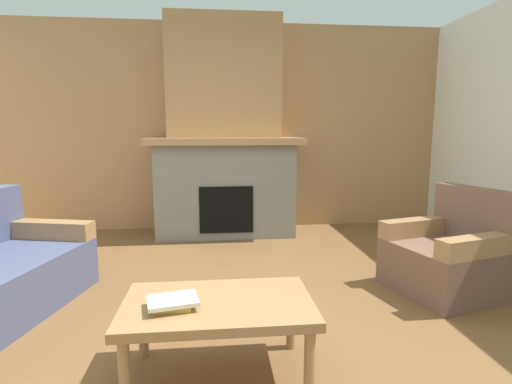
% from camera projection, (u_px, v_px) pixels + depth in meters
% --- Properties ---
extents(ground, '(9.00, 9.00, 0.00)m').
position_uv_depth(ground, '(237.00, 334.00, 2.58)').
color(ground, brown).
extents(wall_back_wood_panel, '(6.00, 0.12, 2.70)m').
position_uv_depth(wall_back_wood_panel, '(224.00, 128.00, 5.32)').
color(wall_back_wood_panel, '#A87A4C').
rests_on(wall_back_wood_panel, ground).
extents(fireplace, '(1.90, 0.82, 2.70)m').
position_uv_depth(fireplace, '(225.00, 143.00, 4.98)').
color(fireplace, gray).
rests_on(fireplace, ground).
extents(armchair, '(0.93, 0.93, 0.85)m').
position_uv_depth(armchair, '(449.00, 256.00, 3.25)').
color(armchair, brown).
rests_on(armchair, ground).
extents(coffee_table, '(1.00, 0.60, 0.43)m').
position_uv_depth(coffee_table, '(218.00, 311.00, 2.09)').
color(coffee_table, '#997047').
rests_on(coffee_table, ground).
extents(book_stack_near_edge, '(0.28, 0.23, 0.05)m').
position_uv_depth(book_stack_near_edge, '(173.00, 302.00, 2.01)').
color(book_stack_near_edge, gold).
rests_on(book_stack_near_edge, coffee_table).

